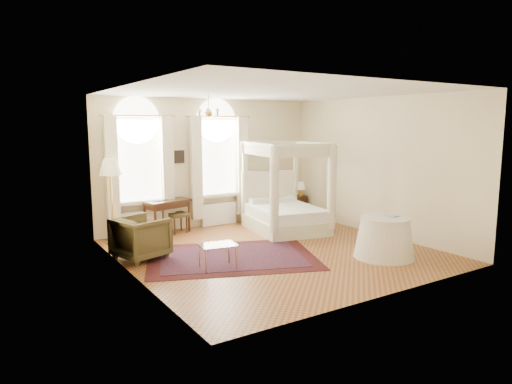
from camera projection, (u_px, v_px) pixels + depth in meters
ground at (274, 251)px, 9.61m from camera, size 6.00×6.00×0.00m
room_walls at (275, 157)px, 9.32m from camera, size 6.00×6.00×6.00m
window_left at (140, 174)px, 10.79m from camera, size 1.62×0.27×3.29m
window_right at (219, 169)px, 11.90m from camera, size 1.62×0.27×3.29m
chandelier at (209, 112)px, 9.71m from camera, size 0.51×0.45×0.50m
wall_pictures at (213, 154)px, 11.86m from camera, size 2.54×0.03×0.39m
canopy_bed at (286, 211)px, 11.40m from camera, size 1.98×2.29×2.21m
nightstand at (298, 206)px, 13.25m from camera, size 0.44×0.40×0.60m
nightstand_lamp at (301, 187)px, 13.18m from camera, size 0.28×0.28×0.41m
writing_desk at (167, 205)px, 11.07m from camera, size 1.22×0.82×0.83m
laptop at (159, 200)px, 10.97m from camera, size 0.35×0.24×0.03m
stool at (178, 216)px, 11.21m from camera, size 0.44×0.44×0.50m
armchair at (141, 238)px, 9.03m from camera, size 1.16×1.14×0.85m
coffee_table at (218, 247)px, 8.41m from camera, size 0.74×0.57×0.46m
floor_lamp at (110, 172)px, 10.00m from camera, size 0.49×0.49×1.90m
oriental_rug at (232, 257)px, 9.17m from camera, size 3.96×3.43×0.01m
side_table at (385, 238)px, 9.12m from camera, size 1.20×1.20×0.82m
book at (388, 216)px, 9.11m from camera, size 0.23×0.30×0.03m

